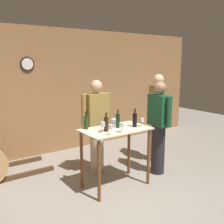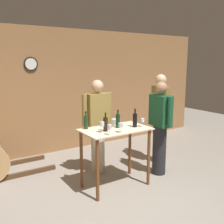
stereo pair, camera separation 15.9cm
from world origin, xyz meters
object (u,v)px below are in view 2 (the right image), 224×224
(person_host, at_px, (98,125))
(wine_glass_far_side, at_px, (142,120))
(wine_bottle_far_left, at_px, (86,122))
(person_visitor_bearded, at_px, (160,116))
(ice_bucket, at_px, (116,122))
(wine_glass_near_right, at_px, (121,125))
(wine_bottle_left, at_px, (106,124))
(wine_glass_near_center, at_px, (109,127))
(person_visitor_with_scarf, at_px, (160,126))
(wine_glass_near_left, at_px, (102,125))
(wine_bottle_center, at_px, (118,120))
(wine_bottle_right, at_px, (135,120))

(person_host, bearing_deg, wine_glass_far_side, -60.40)
(wine_bottle_far_left, relative_size, person_visitor_bearded, 0.16)
(wine_glass_far_side, relative_size, ice_bucket, 0.97)
(person_visitor_bearded, bearing_deg, wine_glass_near_right, -154.75)
(wine_bottle_left, relative_size, wine_glass_near_center, 1.87)
(wine_bottle_left, relative_size, wine_glass_far_side, 2.05)
(person_visitor_bearded, bearing_deg, person_visitor_with_scarf, -132.31)
(wine_glass_near_left, xyz_separation_m, wine_glass_near_center, (0.02, -0.17, -0.01))
(person_host, bearing_deg, wine_bottle_center, -85.22)
(person_visitor_with_scarf, bearing_deg, wine_bottle_right, -174.67)
(wine_bottle_center, distance_m, wine_glass_near_center, 0.45)
(wine_bottle_far_left, relative_size, person_host, 0.16)
(wine_bottle_far_left, height_order, person_visitor_bearded, person_visitor_bearded)
(ice_bucket, relative_size, person_visitor_with_scarf, 0.09)
(wine_glass_near_right, relative_size, person_host, 0.09)
(wine_bottle_right, bearing_deg, wine_bottle_center, 155.70)
(wine_bottle_right, xyz_separation_m, ice_bucket, (-0.18, 0.28, -0.07))
(wine_bottle_center, distance_m, wine_glass_far_side, 0.40)
(wine_bottle_left, bearing_deg, wine_bottle_right, -3.73)
(wine_bottle_left, distance_m, wine_bottle_center, 0.29)
(wine_glass_near_left, bearing_deg, wine_bottle_far_left, 107.11)
(wine_bottle_center, height_order, wine_glass_near_center, wine_bottle_center)
(wine_glass_far_side, height_order, person_visitor_with_scarf, person_visitor_with_scarf)
(wine_bottle_far_left, bearing_deg, person_host, 40.65)
(wine_glass_far_side, distance_m, ice_bucket, 0.44)
(wine_glass_near_center, distance_m, wine_glass_near_right, 0.21)
(wine_glass_near_right, xyz_separation_m, person_visitor_bearded, (1.40, 0.66, -0.14))
(wine_glass_near_left, relative_size, wine_glass_near_right, 1.12)
(person_visitor_bearded, bearing_deg, wine_glass_far_side, -148.45)
(wine_bottle_far_left, xyz_separation_m, ice_bucket, (0.53, -0.04, -0.06))
(wine_glass_far_side, bearing_deg, person_visitor_bearded, 31.55)
(wine_bottle_center, relative_size, wine_glass_far_side, 2.08)
(wine_bottle_far_left, relative_size, wine_bottle_center, 0.97)
(wine_glass_near_right, height_order, person_visitor_with_scarf, person_visitor_with_scarf)
(wine_bottle_left, height_order, wine_glass_near_center, wine_bottle_left)
(wine_bottle_center, bearing_deg, ice_bucket, 66.22)
(wine_glass_far_side, bearing_deg, wine_bottle_far_left, 155.84)
(wine_glass_near_left, distance_m, person_visitor_bearded, 1.71)
(wine_bottle_left, bearing_deg, wine_glass_near_left, -155.33)
(wine_glass_near_center, relative_size, wine_glass_far_side, 1.10)
(wine_bottle_far_left, height_order, wine_bottle_center, wine_bottle_center)
(wine_bottle_far_left, bearing_deg, wine_bottle_center, -24.13)
(wine_glass_near_left, relative_size, ice_bucket, 1.14)
(wine_bottle_right, height_order, wine_glass_near_left, wine_bottle_right)
(wine_glass_near_left, bearing_deg, person_visitor_bearded, 17.30)
(wine_bottle_left, xyz_separation_m, ice_bucket, (0.35, 0.24, -0.06))
(wine_bottle_left, bearing_deg, wine_glass_near_center, -106.86)
(wine_glass_near_right, bearing_deg, person_visitor_bearded, 25.25)
(wine_bottle_center, bearing_deg, wine_bottle_left, -163.96)
(wine_glass_near_center, distance_m, wine_glass_far_side, 0.72)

